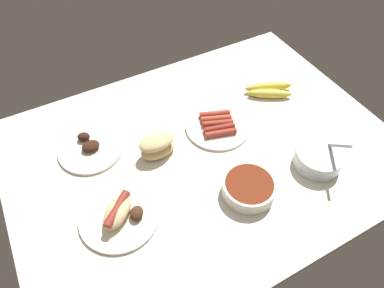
% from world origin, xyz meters
% --- Properties ---
extents(ground_plane, '(1.20, 0.90, 0.03)m').
position_xyz_m(ground_plane, '(0.00, 0.00, -0.01)').
color(ground_plane, silver).
extents(plate_sausages, '(0.22, 0.22, 0.03)m').
position_xyz_m(plate_sausages, '(0.09, 0.06, 0.01)').
color(plate_sausages, white).
rests_on(plate_sausages, ground_plane).
extents(plate_hotdog_assembled, '(0.22, 0.22, 0.06)m').
position_xyz_m(plate_hotdog_assembled, '(-0.32, -0.10, 0.02)').
color(plate_hotdog_assembled, white).
rests_on(plate_hotdog_assembled, ground_plane).
extents(bowl_chili, '(0.15, 0.15, 0.05)m').
position_xyz_m(bowl_chili, '(0.03, -0.20, 0.03)').
color(bowl_chili, white).
rests_on(bowl_chili, ground_plane).
extents(banana_bunch, '(0.18, 0.13, 0.04)m').
position_xyz_m(banana_bunch, '(0.34, 0.12, 0.02)').
color(banana_bunch, '#E5D14C').
rests_on(banana_bunch, ground_plane).
extents(bread_stack, '(0.12, 0.08, 0.07)m').
position_xyz_m(bread_stack, '(-0.13, 0.06, 0.04)').
color(bread_stack, '#E5C689').
rests_on(bread_stack, ground_plane).
extents(plate_grilled_meat, '(0.20, 0.20, 0.04)m').
position_xyz_m(plate_grilled_meat, '(-0.32, 0.17, 0.01)').
color(plate_grilled_meat, white).
rests_on(plate_grilled_meat, ground_plane).
extents(bowl_coleslaw, '(0.14, 0.14, 0.15)m').
position_xyz_m(bowl_coleslaw, '(0.28, -0.21, 0.03)').
color(bowl_coleslaw, silver).
rests_on(bowl_coleslaw, ground_plane).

